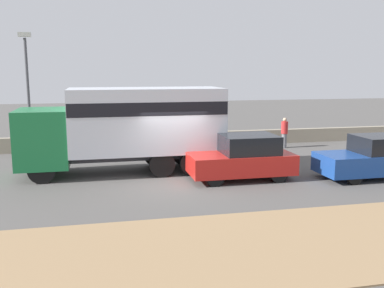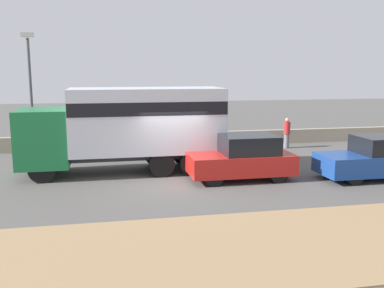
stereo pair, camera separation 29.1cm
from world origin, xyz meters
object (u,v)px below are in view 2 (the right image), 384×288
object	(u,v)px
street_lamp	(30,83)
car_hatchback	(242,158)
car_sedan_second	(381,158)
box_truck	(129,123)
pedestrian	(287,132)

from	to	relation	value
street_lamp	car_hatchback	world-z (taller)	street_lamp
car_hatchback	car_sedan_second	distance (m)	5.21
street_lamp	car_hatchback	xyz separation A→B (m)	(8.43, -6.78, -2.60)
box_truck	car_sedan_second	world-z (taller)	box_truck
street_lamp	pedestrian	world-z (taller)	street_lamp
box_truck	car_hatchback	distance (m)	4.63
car_hatchback	car_sedan_second	size ratio (longest dim) A/B	0.86
pedestrian	box_truck	bearing A→B (deg)	-155.58
box_truck	car_hatchback	world-z (taller)	box_truck
street_lamp	car_sedan_second	bearing A→B (deg)	-29.60
car_hatchback	pedestrian	bearing A→B (deg)	-126.83
pedestrian	street_lamp	bearing A→B (deg)	175.22
car_hatchback	street_lamp	bearing A→B (deg)	-38.82
street_lamp	pedestrian	bearing A→B (deg)	-4.78
car_sedan_second	pedestrian	bearing A→B (deg)	-82.75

